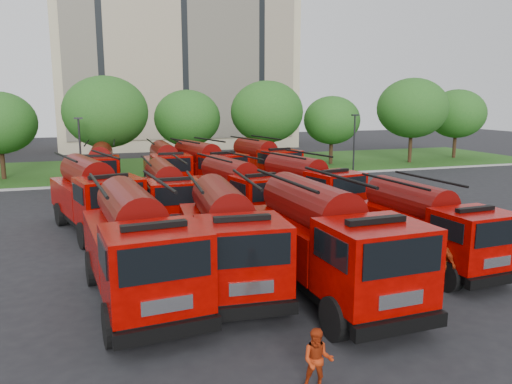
% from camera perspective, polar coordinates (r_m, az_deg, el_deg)
% --- Properties ---
extents(ground, '(140.00, 140.00, 0.00)m').
position_cam_1_polar(ground, '(23.32, 5.61, -5.39)').
color(ground, black).
rests_on(ground, ground).
extents(lawn, '(70.00, 16.00, 0.12)m').
position_cam_1_polar(lawn, '(47.80, -6.97, 2.92)').
color(lawn, '#224311').
rests_on(lawn, ground).
extents(curb, '(70.00, 0.30, 0.14)m').
position_cam_1_polar(curb, '(39.96, -4.71, 1.46)').
color(curb, gray).
rests_on(curb, ground).
extents(apartment_building, '(30.00, 14.18, 25.00)m').
position_cam_1_polar(apartment_building, '(69.59, -9.18, 15.52)').
color(apartment_building, beige).
rests_on(apartment_building, ground).
extents(tree_2, '(6.72, 6.72, 8.22)m').
position_cam_1_polar(tree_2, '(42.02, -16.80, 8.74)').
color(tree_2, '#382314').
rests_on(tree_2, ground).
extents(tree_3, '(5.88, 5.88, 7.19)m').
position_cam_1_polar(tree_3, '(45.26, -7.86, 8.34)').
color(tree_3, '#382314').
rests_on(tree_3, ground).
extents(tree_4, '(6.55, 6.55, 8.01)m').
position_cam_1_polar(tree_4, '(45.58, 1.27, 9.13)').
color(tree_4, '#382314').
rests_on(tree_4, ground).
extents(tree_5, '(5.46, 5.46, 6.68)m').
position_cam_1_polar(tree_5, '(49.27, 8.65, 8.11)').
color(tree_5, '#382314').
rests_on(tree_5, ground).
extents(tree_6, '(6.89, 6.89, 8.42)m').
position_cam_1_polar(tree_6, '(52.07, 17.44, 9.14)').
color(tree_6, '#382314').
rests_on(tree_6, ground).
extents(tree_7, '(6.05, 6.05, 7.39)m').
position_cam_1_polar(tree_7, '(57.94, 21.96, 8.30)').
color(tree_7, '#382314').
rests_on(tree_7, ground).
extents(lamp_post_0, '(0.60, 0.25, 5.11)m').
position_cam_1_polar(lamp_post_0, '(37.87, -19.46, 4.70)').
color(lamp_post_0, black).
rests_on(lamp_post_0, ground).
extents(lamp_post_1, '(0.60, 0.25, 5.11)m').
position_cam_1_polar(lamp_post_1, '(43.33, 11.16, 5.78)').
color(lamp_post_1, black).
rests_on(lamp_post_1, ground).
extents(fire_truck_0, '(3.46, 8.09, 3.58)m').
position_cam_1_polar(fire_truck_0, '(16.36, -13.34, -6.05)').
color(fire_truck_0, black).
rests_on(fire_truck_0, ground).
extents(fire_truck_1, '(3.23, 7.75, 3.45)m').
position_cam_1_polar(fire_truck_1, '(17.26, -3.35, -5.13)').
color(fire_truck_1, black).
rests_on(fire_truck_1, ground).
extents(fire_truck_2, '(3.22, 8.13, 3.65)m').
position_cam_1_polar(fire_truck_2, '(16.49, 8.15, -5.61)').
color(fire_truck_2, black).
rests_on(fire_truck_2, ground).
extents(fire_truck_3, '(2.88, 7.04, 3.14)m').
position_cam_1_polar(fire_truck_3, '(20.39, 18.95, -3.68)').
color(fire_truck_3, black).
rests_on(fire_truck_3, ground).
extents(fire_truck_4, '(4.52, 8.14, 3.52)m').
position_cam_1_polar(fire_truck_4, '(25.56, -18.02, -0.37)').
color(fire_truck_4, black).
rests_on(fire_truck_4, ground).
extents(fire_truck_5, '(2.63, 7.02, 3.18)m').
position_cam_1_polar(fire_truck_5, '(25.82, -10.13, -0.28)').
color(fire_truck_5, black).
rests_on(fire_truck_5, ground).
extents(fire_truck_6, '(3.74, 7.51, 3.27)m').
position_cam_1_polar(fire_truck_6, '(26.08, -2.02, 0.08)').
color(fire_truck_6, black).
rests_on(fire_truck_6, ground).
extents(fire_truck_7, '(3.99, 7.52, 3.26)m').
position_cam_1_polar(fire_truck_7, '(27.61, 5.80, 0.61)').
color(fire_truck_7, black).
rests_on(fire_truck_7, ground).
extents(fire_truck_8, '(2.98, 7.41, 3.32)m').
position_cam_1_polar(fire_truck_8, '(35.50, -17.27, 2.47)').
color(fire_truck_8, black).
rests_on(fire_truck_8, ground).
extents(fire_truck_9, '(2.72, 7.34, 3.34)m').
position_cam_1_polar(fire_truck_9, '(35.56, -10.22, 2.81)').
color(fire_truck_9, black).
rests_on(fire_truck_9, ground).
extents(fire_truck_10, '(4.45, 8.03, 3.47)m').
position_cam_1_polar(fire_truck_10, '(34.32, -5.85, 2.76)').
color(fire_truck_10, black).
rests_on(fire_truck_10, ground).
extents(fire_truck_11, '(3.86, 7.77, 3.38)m').
position_cam_1_polar(fire_truck_11, '(37.36, 0.72, 3.39)').
color(fire_truck_11, black).
rests_on(fire_truck_11, ground).
extents(firefighter_0, '(0.83, 0.73, 1.88)m').
position_cam_1_polar(firefighter_0, '(16.67, 13.01, -12.30)').
color(firefighter_0, '#9A280B').
rests_on(firefighter_0, ground).
extents(firefighter_2, '(0.72, 1.18, 1.95)m').
position_cam_1_polar(firefighter_2, '(18.42, 20.34, -10.45)').
color(firefighter_2, '#9A280B').
rests_on(firefighter_2, ground).
extents(firefighter_4, '(0.87, 0.75, 1.49)m').
position_cam_1_polar(firefighter_4, '(21.00, -2.19, -7.17)').
color(firefighter_4, '#9A280B').
rests_on(firefighter_4, ground).
extents(firefighter_5, '(1.39, 0.60, 1.50)m').
position_cam_1_polar(firefighter_5, '(23.75, 10.79, -5.24)').
color(firefighter_5, black).
rests_on(firefighter_5, ground).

